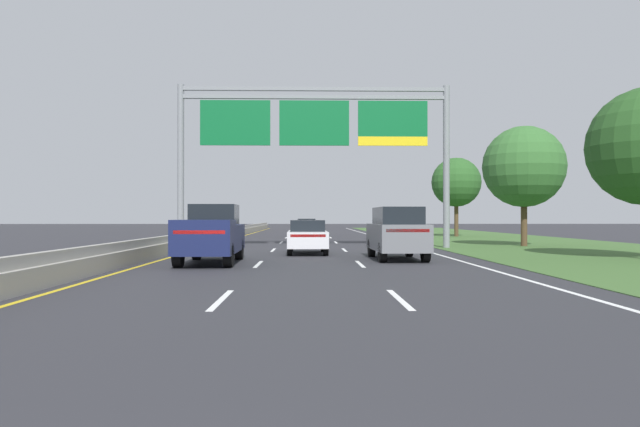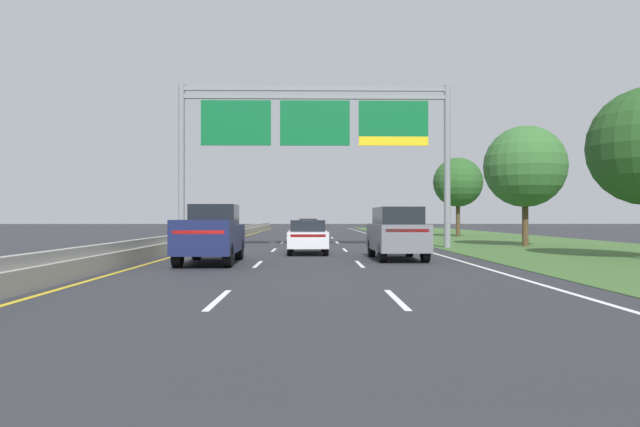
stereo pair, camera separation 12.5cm
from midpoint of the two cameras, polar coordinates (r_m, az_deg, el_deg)
ground_plane at (r=36.52m, az=-0.94°, el=-3.05°), size 220.00×220.00×0.00m
lane_striping at (r=36.06m, az=-0.94°, el=-3.07°), size 11.96×106.00×0.01m
grass_verge_right at (r=39.09m, az=20.00°, el=-2.83°), size 14.00×110.00×0.02m
median_barrier_concrete at (r=37.09m, az=-11.20°, el=-2.45°), size 0.60×110.00×0.85m
overhead_sign_gantry at (r=32.11m, az=-0.40°, el=8.12°), size 15.06×0.42×9.03m
pickup_truck_navy at (r=21.88m, az=-10.54°, el=-2.02°), size 2.11×5.44×2.20m
car_grey_right_lane_suv at (r=23.54m, az=7.74°, el=-1.85°), size 1.99×4.74×2.11m
car_white_centre_lane_sedan at (r=27.07m, az=-1.09°, el=-2.25°), size 1.88×4.42×1.57m
car_black_centre_lane_sedan at (r=51.94m, az=-1.10°, el=-1.35°), size 1.87×4.42×1.57m
roadside_tree_mid at (r=35.80m, az=19.69°, el=4.37°), size 4.74×4.74×7.04m
roadside_tree_far at (r=51.97m, az=13.54°, el=3.01°), size 4.31×4.31×6.93m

